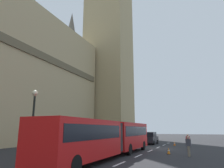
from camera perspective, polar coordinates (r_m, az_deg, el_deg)
The scene contains 10 objects.
ground_plane at distance 26.45m, azimuth 12.22°, elevation -17.24°, with size 160.00×160.00×0.00m, color #262628.
lane_centre_marking at distance 23.41m, azimuth 10.66°, elevation -17.93°, with size 29.80×0.16×0.01m.
clock_tower at distance 63.17m, azimuth -0.79°, elevation 21.90°, with size 12.12×12.12×72.20m.
articulated_bus at distance 17.74m, azimuth -0.91°, elevation -14.28°, with size 16.74×2.54×2.90m.
sedan_lead at distance 33.54m, azimuth 10.63°, elevation -14.69°, with size 4.40×1.86×1.85m.
traffic_cone_west at distance 20.70m, azimuth 15.60°, elevation -17.65°, with size 0.36×0.36×0.58m.
traffic_cone_middle at distance 31.60m, azimuth 17.12°, elevation -15.66°, with size 0.36×0.36×0.58m.
street_lamp at distance 16.84m, azimuth -21.28°, elevation -9.07°, with size 0.44×0.44×5.27m.
pedestrian_near_cones at distance 19.40m, azimuth 20.66°, elevation -15.82°, with size 0.36×0.44×1.69m.
pedestrian_by_kerb at distance 27.36m, azimuth 20.52°, elevation -14.66°, with size 0.44×0.46×1.69m.
Camera 1 is at (-25.83, -5.22, 2.27)m, focal length 32.61 mm.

